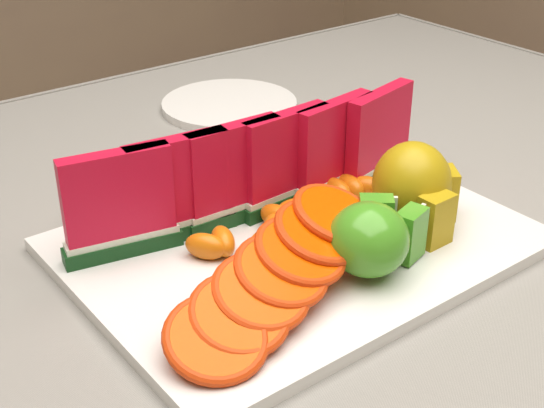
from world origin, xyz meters
TOP-DOWN VIEW (x-y plane):
  - table at (0.00, 0.00)m, footprint 1.40×0.90m
  - tablecloth at (0.00, 0.00)m, footprint 1.53×1.03m
  - platter at (0.08, -0.02)m, footprint 0.40×0.30m
  - apple_cluster at (0.09, -0.10)m, footprint 0.10×0.09m
  - pear_cluster at (0.18, -0.07)m, footprint 0.10×0.10m
  - side_plate at (0.23, 0.31)m, footprint 0.22×0.22m
  - watermelon_row at (0.08, 0.03)m, footprint 0.39×0.07m
  - orange_fan_front at (0.00, -0.09)m, footprint 0.26×0.15m
  - orange_fan_back at (0.04, 0.11)m, footprint 0.24×0.11m
  - tangerine_segments at (0.09, -0.00)m, footprint 0.23×0.06m

SIDE VIEW (x-z plane):
  - table at x=0.00m, z-range 0.28..1.03m
  - tablecloth at x=0.00m, z-range 0.62..0.82m
  - side_plate at x=0.23m, z-range 0.76..0.77m
  - platter at x=0.08m, z-range 0.76..0.77m
  - tangerine_segments at x=0.09m, z-range 0.77..0.79m
  - orange_fan_back at x=0.04m, z-range 0.77..0.81m
  - orange_fan_front at x=0.00m, z-range 0.77..0.83m
  - apple_cluster at x=0.09m, z-range 0.77..0.83m
  - pear_cluster at x=0.18m, z-range 0.77..0.85m
  - watermelon_row at x=0.08m, z-range 0.77..0.87m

